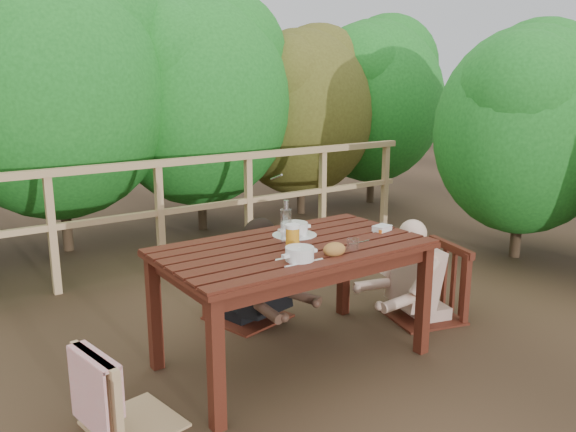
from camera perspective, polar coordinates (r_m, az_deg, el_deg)
ground at (r=3.68m, az=0.46°, el=-13.91°), size 60.00×60.00×0.00m
table at (r=3.53m, az=0.47°, el=-8.69°), size 1.56×0.88×0.72m
chair_left at (r=2.97m, az=-15.34°, el=-12.36°), size 0.48×0.48×0.84m
chair_far at (r=4.10m, az=-4.06°, el=-3.56°), size 0.59×0.59×0.99m
chair_right at (r=4.22m, az=13.31°, el=-3.31°), size 0.61×0.61×1.00m
woman at (r=4.09m, az=-4.23°, el=-2.42°), size 0.58×0.66×1.15m
diner_right at (r=4.22m, az=13.66°, el=-1.94°), size 0.70×0.62×1.20m
railing at (r=5.17m, az=-12.46°, el=-0.16°), size 5.60×0.10×1.01m
hedge_row at (r=6.30m, az=-14.02°, el=14.93°), size 6.60×1.60×3.80m
soup_near at (r=3.11m, az=1.15°, el=-3.85°), size 0.26×0.26×0.09m
soup_far at (r=3.61m, az=0.64°, el=-1.37°), size 0.28×0.28×0.09m
bread_roll at (r=3.23m, az=4.58°, el=-3.31°), size 0.14×0.10×0.08m
beer_glass at (r=3.30m, az=0.45°, el=-2.18°), size 0.08×0.08×0.16m
bottle at (r=3.41m, az=-0.20°, el=-0.68°), size 0.07×0.07×0.27m
tumbler at (r=3.31m, az=6.38°, el=-2.90°), size 0.07×0.07×0.08m
butter_tub at (r=3.75m, az=9.22°, el=-1.30°), size 0.13×0.10×0.05m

